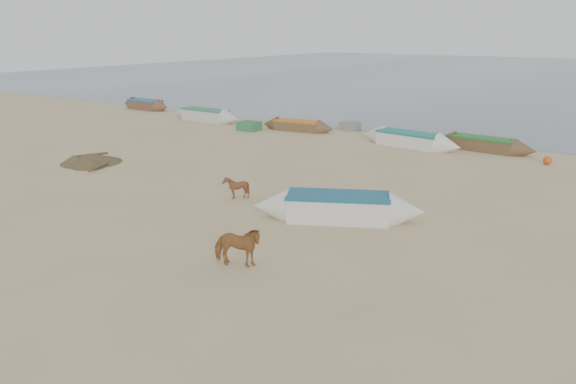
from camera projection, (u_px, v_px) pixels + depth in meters
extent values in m
plane|color=tan|center=(216.00, 252.00, 17.60)|extent=(140.00, 140.00, 0.00)
imported|color=#966431|center=(237.00, 247.00, 16.34)|extent=(1.63, 1.20, 1.25)
imported|color=#55311B|center=(236.00, 187.00, 23.00)|extent=(0.96, 0.88, 0.96)
cone|color=brown|center=(91.00, 158.00, 29.36)|extent=(3.22, 3.22, 0.50)
cube|color=#316E42|center=(249.00, 126.00, 38.77)|extent=(1.40, 1.20, 0.60)
sphere|color=#D94914|center=(547.00, 160.00, 28.92)|extent=(0.44, 0.44, 0.44)
cube|color=gray|center=(350.00, 126.00, 38.96)|extent=(1.20, 1.10, 0.56)
sphere|color=red|center=(189.00, 115.00, 44.17)|extent=(0.48, 0.48, 0.48)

